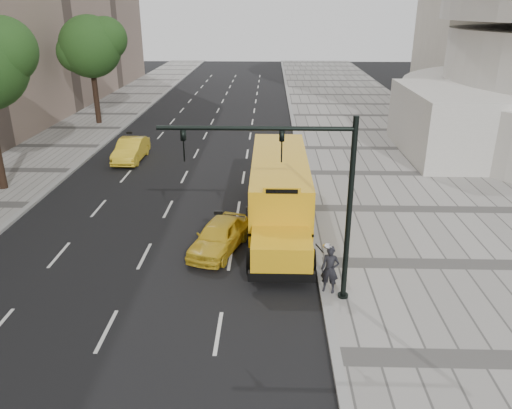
{
  "coord_description": "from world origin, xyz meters",
  "views": [
    {
      "loc": [
        4.04,
        -22.83,
        9.46
      ],
      "look_at": [
        3.5,
        -4.0,
        1.9
      ],
      "focal_mm": 35.0,
      "sensor_mm": 36.0,
      "label": 1
    }
  ],
  "objects_px": {
    "school_bus": "(280,186)",
    "pedestrian": "(330,269)",
    "tree_c": "(91,46)",
    "taxi_near": "(219,236)",
    "taxi_far": "(131,150)",
    "traffic_signal": "(306,188)"
  },
  "relations": [
    {
      "from": "tree_c",
      "to": "school_bus",
      "type": "xyz_separation_m",
      "value": [
        14.91,
        -20.02,
        -4.61
      ]
    },
    {
      "from": "tree_c",
      "to": "taxi_near",
      "type": "xyz_separation_m",
      "value": [
        12.41,
        -23.09,
        -5.71
      ]
    },
    {
      "from": "school_bus",
      "to": "taxi_near",
      "type": "height_order",
      "value": "school_bus"
    },
    {
      "from": "tree_c",
      "to": "taxi_near",
      "type": "bearing_deg",
      "value": -61.75
    },
    {
      "from": "school_bus",
      "to": "taxi_near",
      "type": "relative_size",
      "value": 2.98
    },
    {
      "from": "school_bus",
      "to": "traffic_signal",
      "type": "relative_size",
      "value": 1.81
    },
    {
      "from": "pedestrian",
      "to": "traffic_signal",
      "type": "height_order",
      "value": "traffic_signal"
    },
    {
      "from": "school_bus",
      "to": "pedestrian",
      "type": "relative_size",
      "value": 6.7
    },
    {
      "from": "school_bus",
      "to": "taxi_near",
      "type": "xyz_separation_m",
      "value": [
        -2.5,
        -3.07,
        -1.1
      ]
    },
    {
      "from": "school_bus",
      "to": "taxi_far",
      "type": "distance_m",
      "value": 13.53
    },
    {
      "from": "pedestrian",
      "to": "taxi_near",
      "type": "bearing_deg",
      "value": 159.85
    },
    {
      "from": "tree_c",
      "to": "pedestrian",
      "type": "distance_m",
      "value": 31.6
    },
    {
      "from": "pedestrian",
      "to": "traffic_signal",
      "type": "xyz_separation_m",
      "value": [
        -0.96,
        -0.34,
        3.08
      ]
    },
    {
      "from": "tree_c",
      "to": "taxi_far",
      "type": "bearing_deg",
      "value": -62.47
    },
    {
      "from": "tree_c",
      "to": "taxi_near",
      "type": "distance_m",
      "value": 26.83
    },
    {
      "from": "traffic_signal",
      "to": "pedestrian",
      "type": "bearing_deg",
      "value": 19.53
    },
    {
      "from": "tree_c",
      "to": "school_bus",
      "type": "height_order",
      "value": "tree_c"
    },
    {
      "from": "school_bus",
      "to": "pedestrian",
      "type": "height_order",
      "value": "school_bus"
    },
    {
      "from": "traffic_signal",
      "to": "taxi_near",
      "type": "bearing_deg",
      "value": 131.34
    },
    {
      "from": "school_bus",
      "to": "taxi_near",
      "type": "bearing_deg",
      "value": -129.2
    },
    {
      "from": "pedestrian",
      "to": "school_bus",
      "type": "bearing_deg",
      "value": 122.8
    },
    {
      "from": "tree_c",
      "to": "taxi_far",
      "type": "distance_m",
      "value": 13.04
    }
  ]
}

